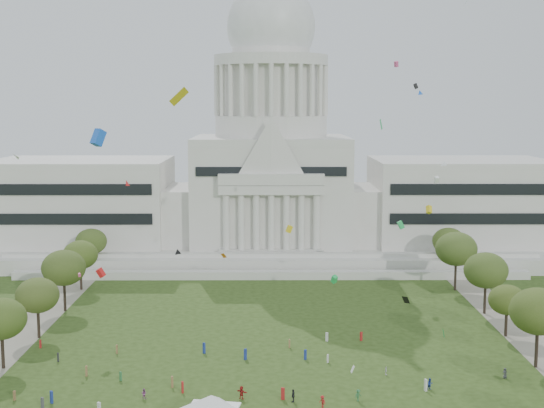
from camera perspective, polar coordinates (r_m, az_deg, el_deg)
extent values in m
cube|color=silver|center=(223.53, -0.07, -3.21)|extent=(160.00, 60.00, 4.00)
cube|color=silver|center=(191.44, -0.05, -5.36)|extent=(130.00, 3.00, 2.00)
cube|color=silver|center=(198.93, -0.05, -4.42)|extent=(140.00, 3.00, 5.00)
cube|color=beige|center=(227.07, -14.09, 0.05)|extent=(50.00, 34.00, 22.00)
cube|color=beige|center=(227.37, 13.92, 0.07)|extent=(50.00, 34.00, 22.00)
cube|color=beige|center=(220.48, -7.11, -0.79)|extent=(12.00, 26.00, 16.00)
cube|color=beige|center=(220.63, 6.96, -0.78)|extent=(12.00, 26.00, 16.00)
cube|color=beige|center=(220.09, -0.07, 0.83)|extent=(44.00, 38.00, 28.00)
cube|color=beige|center=(199.85, -0.06, 1.07)|extent=(28.00, 3.00, 2.40)
cube|color=black|center=(210.30, -15.22, -0.03)|extent=(46.00, 0.40, 11.00)
cube|color=black|center=(210.62, 15.08, -0.01)|extent=(46.00, 0.40, 11.00)
cylinder|color=beige|center=(218.65, -0.07, 5.89)|extent=(32.00, 32.00, 6.00)
cylinder|color=beige|center=(218.57, -0.08, 8.51)|extent=(28.00, 28.00, 14.00)
cylinder|color=silver|center=(218.87, -0.08, 10.74)|extent=(32.40, 32.40, 3.00)
cylinder|color=beige|center=(219.24, -0.08, 12.17)|extent=(22.00, 22.00, 8.00)
ellipsoid|color=silver|center=(219.59, -0.08, 13.21)|extent=(25.00, 25.00, 26.20)
cube|color=gray|center=(149.28, -19.03, -9.95)|extent=(8.00, 160.00, 0.04)
cube|color=gray|center=(149.67, 19.02, -9.90)|extent=(8.00, 160.00, 0.04)
cylinder|color=black|center=(136.11, -19.61, -10.49)|extent=(0.56, 0.56, 5.47)
ellipsoid|color=#365117|center=(134.46, -19.73, -8.14)|extent=(8.42, 8.42, 6.89)
cylinder|color=black|center=(136.23, 19.29, -10.29)|extent=(0.56, 0.56, 6.20)
ellipsoid|color=#3B5018|center=(134.40, 19.41, -7.62)|extent=(9.55, 9.55, 7.82)
cylinder|color=black|center=(150.91, -17.17, -8.64)|extent=(0.56, 0.56, 5.27)
ellipsoid|color=#3B4B1C|center=(149.47, -17.25, -6.58)|extent=(8.12, 8.12, 6.65)
cylinder|color=black|center=(151.98, 17.21, -8.67)|extent=(0.56, 0.56, 4.56)
ellipsoid|color=#3D4F16|center=(150.72, 17.28, -6.90)|extent=(7.01, 7.01, 5.74)
cylinder|color=black|center=(167.95, -15.34, -6.78)|extent=(0.56, 0.56, 6.03)
ellipsoid|color=#334718|center=(166.51, -15.42, -4.65)|extent=(9.29, 9.29, 7.60)
cylinder|color=black|center=(166.25, 15.73, -6.96)|extent=(0.56, 0.56, 5.97)
ellipsoid|color=#364E1A|center=(164.80, 15.81, -4.83)|extent=(9.19, 9.19, 7.52)
cylinder|color=black|center=(185.78, -14.19, -5.46)|extent=(0.56, 0.56, 5.41)
ellipsoid|color=#3A5118|center=(184.59, -14.24, -3.73)|extent=(8.33, 8.33, 6.81)
cylinder|color=black|center=(184.78, 13.64, -5.36)|extent=(0.56, 0.56, 6.37)
ellipsoid|color=#374E1C|center=(183.41, 13.71, -3.30)|extent=(9.82, 9.82, 8.03)
cylinder|color=black|center=(203.38, -13.41, -4.32)|extent=(0.56, 0.56, 5.32)
ellipsoid|color=#344C19|center=(202.31, -13.46, -2.76)|extent=(8.19, 8.19, 6.70)
cylinder|color=black|center=(202.48, 13.11, -4.34)|extent=(0.56, 0.56, 5.47)
ellipsoid|color=#384F19|center=(201.37, 13.16, -2.73)|extent=(8.42, 8.42, 6.89)
pyramid|color=white|center=(105.16, -4.59, -14.66)|extent=(10.97, 10.97, 2.26)
imported|color=#4C4C51|center=(130.28, 17.14, -12.08)|extent=(0.97, 0.96, 1.70)
imported|color=navy|center=(122.62, 11.82, -13.13)|extent=(1.02, 0.85, 1.81)
imported|color=#B21E1E|center=(114.04, 3.81, -14.61)|extent=(1.22, 1.24, 1.78)
imported|color=#26262B|center=(115.60, 1.61, -14.23)|extent=(0.93, 1.29, 1.98)
imported|color=#B21E1E|center=(116.78, -2.31, -14.00)|extent=(1.94, 1.61, 1.99)
imported|color=#994C8C|center=(118.40, -9.63, -13.90)|extent=(0.84, 0.60, 1.57)
imported|color=#33723F|center=(116.59, 6.51, -14.12)|extent=(1.31, 1.21, 1.83)
imported|color=silver|center=(127.52, 8.57, -12.32)|extent=(0.65, 0.90, 1.39)
cube|color=olive|center=(122.51, -18.82, -13.49)|extent=(0.33, 0.43, 1.46)
cube|color=#B21E1E|center=(144.12, 6.73, -9.87)|extent=(0.51, 0.49, 1.66)
cube|color=olive|center=(129.22, -13.80, -12.11)|extent=(0.31, 0.47, 1.71)
cube|color=olive|center=(138.97, -11.60, -10.66)|extent=(0.26, 0.42, 1.57)
cube|color=#4C4C51|center=(118.35, -16.91, -14.13)|extent=(0.51, 0.46, 1.62)
cube|color=navy|center=(136.83, -5.14, -10.75)|extent=(0.54, 0.60, 1.92)
cube|color=#26262B|center=(137.28, -15.81, -11.04)|extent=(0.40, 0.47, 1.52)
cube|color=silver|center=(143.11, 4.15, -9.95)|extent=(0.53, 0.46, 1.69)
cube|color=silver|center=(132.05, 4.22, -11.53)|extent=(0.35, 0.44, 1.45)
cube|color=silver|center=(121.93, 11.49, -13.22)|extent=(0.46, 0.58, 1.89)
cube|color=navy|center=(133.21, -2.02, -11.24)|extent=(0.53, 0.60, 1.93)
cube|color=silver|center=(114.14, -12.89, -14.77)|extent=(0.56, 0.51, 1.80)
cube|color=#B21E1E|center=(116.48, 0.82, -14.09)|extent=(0.56, 0.45, 1.84)
cube|color=olive|center=(122.02, -7.53, -13.14)|extent=(0.41, 0.54, 1.80)
cube|color=navy|center=(133.31, 2.52, -11.26)|extent=(0.48, 0.55, 1.75)
cube|color=olive|center=(139.30, 1.32, -10.46)|extent=(0.28, 0.43, 1.58)
cube|color=#B21E1E|center=(119.75, -6.75, -13.54)|extent=(0.40, 0.53, 1.78)
cube|color=navy|center=(119.70, -16.27, -13.79)|extent=(0.56, 0.57, 1.88)
cube|color=#33723F|center=(126.05, -11.33, -12.60)|extent=(0.46, 0.46, 1.51)
cube|color=#B21E1E|center=(145.31, -17.04, -10.05)|extent=(0.28, 0.42, 1.49)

